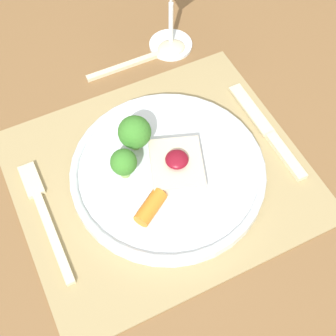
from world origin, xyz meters
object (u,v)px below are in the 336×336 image
at_px(fork, 43,211).
at_px(spoon, 159,53).
at_px(dinner_plate, 166,169).
at_px(knife, 271,136).

xyz_separation_m(fork, spoon, (0.27, 0.20, -0.00)).
relative_size(dinner_plate, fork, 1.42).
height_order(fork, knife, knife).
bearing_deg(knife, spoon, 105.45).
distance_m(dinner_plate, knife, 0.17).
distance_m(knife, spoon, 0.24).
distance_m(dinner_plate, spoon, 0.24).
bearing_deg(spoon, knife, -76.15).
bearing_deg(dinner_plate, spoon, 66.76).
xyz_separation_m(fork, knife, (0.35, -0.03, -0.00)).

